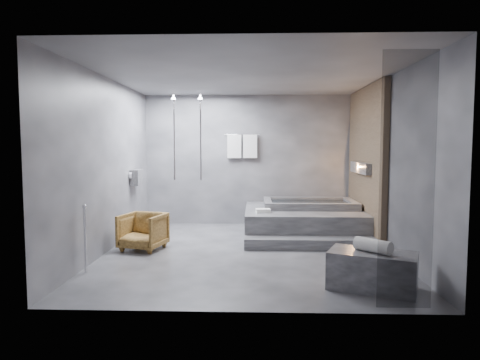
{
  "coord_description": "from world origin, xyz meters",
  "views": [
    {
      "loc": [
        0.12,
        -6.77,
        1.7
      ],
      "look_at": [
        -0.12,
        0.3,
        1.14
      ],
      "focal_mm": 32.0,
      "sensor_mm": 36.0,
      "label": 1
    }
  ],
  "objects": [
    {
      "name": "tub_step",
      "position": [
        1.05,
        0.27,
        0.09
      ],
      "size": [
        2.2,
        0.36,
        0.18
      ],
      "primitive_type": "cube",
      "color": "#37373A",
      "rests_on": "ground"
    },
    {
      "name": "rolled_towel",
      "position": [
        1.52,
        -1.75,
        0.53
      ],
      "size": [
        0.43,
        0.44,
        0.16
      ],
      "primitive_type": "cylinder",
      "rotation": [
        0.0,
        1.57,
        -0.81
      ],
      "color": "white",
      "rests_on": "concrete_bench"
    },
    {
      "name": "room",
      "position": [
        0.4,
        0.24,
        1.73
      ],
      "size": [
        5.0,
        5.04,
        2.82
      ],
      "color": "#323235",
      "rests_on": "ground"
    },
    {
      "name": "tub_deck",
      "position": [
        1.05,
        1.45,
        0.25
      ],
      "size": [
        2.2,
        2.0,
        0.5
      ],
      "primitive_type": "cube",
      "color": "#37373A",
      "rests_on": "ground"
    },
    {
      "name": "concrete_bench",
      "position": [
        1.53,
        -1.73,
        0.22
      ],
      "size": [
        1.13,
        0.89,
        0.45
      ],
      "primitive_type": "cube",
      "rotation": [
        0.0,
        0.0,
        -0.4
      ],
      "color": "#37373A",
      "rests_on": "ground"
    },
    {
      "name": "deck_towel",
      "position": [
        0.28,
        0.93,
        0.53
      ],
      "size": [
        0.28,
        0.22,
        0.07
      ],
      "primitive_type": "cube",
      "rotation": [
        0.0,
        0.0,
        0.12
      ],
      "color": "white",
      "rests_on": "tub_deck"
    },
    {
      "name": "driftwood_chair",
      "position": [
        -1.72,
        0.12,
        0.3
      ],
      "size": [
        0.8,
        0.81,
        0.61
      ],
      "primitive_type": "imported",
      "rotation": [
        0.0,
        0.0,
        -0.26
      ],
      "color": "#4C3213",
      "rests_on": "ground"
    }
  ]
}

